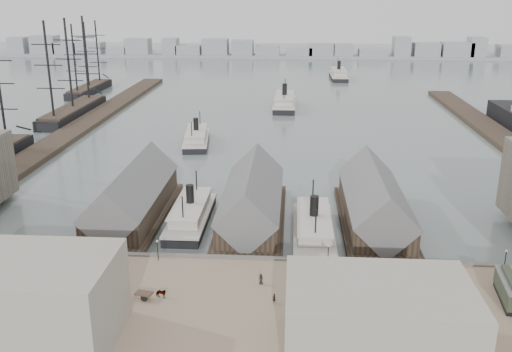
# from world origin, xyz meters

# --- Properties ---
(ground) EXTENTS (900.00, 900.00, 0.00)m
(ground) POSITION_xyz_m (0.00, 0.00, 0.00)
(ground) COLOR #556261
(ground) RESTS_ON ground
(quay) EXTENTS (180.00, 30.00, 2.00)m
(quay) POSITION_xyz_m (0.00, -20.00, 1.00)
(quay) COLOR #7E6A55
(quay) RESTS_ON ground
(seawall) EXTENTS (180.00, 1.20, 2.30)m
(seawall) POSITION_xyz_m (0.00, -5.20, 1.15)
(seawall) COLOR #59544C
(seawall) RESTS_ON ground
(west_wharf) EXTENTS (10.00, 220.00, 1.60)m
(west_wharf) POSITION_xyz_m (-68.00, 100.00, 0.80)
(west_wharf) COLOR #2D231C
(west_wharf) RESTS_ON ground
(east_wharf) EXTENTS (10.00, 180.00, 1.60)m
(east_wharf) POSITION_xyz_m (78.00, 90.00, 0.80)
(east_wharf) COLOR #2D231C
(east_wharf) RESTS_ON ground
(ferry_shed_west) EXTENTS (14.00, 42.00, 12.60)m
(ferry_shed_west) POSITION_xyz_m (-26.00, 16.88, 4.64)
(ferry_shed_west) COLOR #2D231C
(ferry_shed_west) RESTS_ON ground
(ferry_shed_center) EXTENTS (14.00, 42.00, 12.60)m
(ferry_shed_center) POSITION_xyz_m (0.00, 16.88, 4.64)
(ferry_shed_center) COLOR #2D231C
(ferry_shed_center) RESTS_ON ground
(ferry_shed_east) EXTENTS (14.00, 42.00, 12.60)m
(ferry_shed_east) POSITION_xyz_m (26.00, 16.88, 4.64)
(ferry_shed_east) COLOR #2D231C
(ferry_shed_east) RESTS_ON ground
(street_bldg_center) EXTENTS (24.00, 16.00, 10.00)m
(street_bldg_center) POSITION_xyz_m (20.00, -32.00, 7.00)
(street_bldg_center) COLOR gray
(street_bldg_center) RESTS_ON quay
(street_bldg_west) EXTENTS (30.00, 16.00, 12.00)m
(street_bldg_west) POSITION_xyz_m (-30.00, -32.00, 8.00)
(street_bldg_west) COLOR gray
(street_bldg_west) RESTS_ON quay
(lamp_post_near_w) EXTENTS (0.44, 0.44, 3.92)m
(lamp_post_near_w) POSITION_xyz_m (-15.00, -7.00, 4.71)
(lamp_post_near_w) COLOR black
(lamp_post_near_w) RESTS_ON quay
(lamp_post_near_e) EXTENTS (0.44, 0.44, 3.92)m
(lamp_post_near_e) POSITION_xyz_m (15.00, -7.00, 4.71)
(lamp_post_near_e) COLOR black
(lamp_post_near_e) RESTS_ON quay
(lamp_post_far_e) EXTENTS (0.44, 0.44, 3.92)m
(lamp_post_far_e) POSITION_xyz_m (45.00, -7.00, 4.71)
(lamp_post_far_e) COLOR black
(lamp_post_far_e) RESTS_ON quay
(far_shore) EXTENTS (500.00, 40.00, 15.72)m
(far_shore) POSITION_xyz_m (-2.07, 334.14, 3.91)
(far_shore) COLOR gray
(far_shore) RESTS_ON ground
(ferry_docked_west) EXTENTS (7.73, 25.76, 9.20)m
(ferry_docked_west) POSITION_xyz_m (-13.00, 14.81, 2.16)
(ferry_docked_west) COLOR black
(ferry_docked_west) RESTS_ON ground
(ferry_docked_east) EXTENTS (8.03, 26.76, 9.56)m
(ferry_docked_east) POSITION_xyz_m (13.00, 8.83, 2.24)
(ferry_docked_east) COLOR black
(ferry_docked_east) RESTS_ON ground
(ferry_open_near) EXTENTS (10.37, 26.14, 9.09)m
(ferry_open_near) POSITION_xyz_m (-22.74, 80.45, 2.13)
(ferry_open_near) COLOR black
(ferry_open_near) RESTS_ON ground
(ferry_open_mid) EXTENTS (9.36, 30.77, 10.97)m
(ferry_open_mid) POSITION_xyz_m (4.66, 141.63, 2.57)
(ferry_open_mid) COLOR black
(ferry_open_mid) RESTS_ON ground
(ferry_open_far) EXTENTS (9.25, 29.76, 10.59)m
(ferry_open_far) POSITION_xyz_m (33.49, 226.65, 2.48)
(ferry_open_far) COLOR black
(ferry_open_far) RESTS_ON ground
(sailing_ship_mid) EXTENTS (9.19, 53.09, 37.78)m
(sailing_ship_mid) POSITION_xyz_m (-78.09, 118.78, 2.70)
(sailing_ship_mid) COLOR black
(sailing_ship_mid) RESTS_ON ground
(sailing_ship_far) EXTENTS (8.13, 45.15, 33.41)m
(sailing_ship_far) POSITION_xyz_m (-90.60, 172.91, 2.41)
(sailing_ship_far) COLOR black
(sailing_ship_far) RESTS_ON ground
(tram) EXTENTS (3.86, 10.53, 3.66)m
(tram) POSITION_xyz_m (42.13, -17.14, 3.87)
(tram) COLOR black
(tram) RESTS_ON quay
(horse_cart_center) EXTENTS (4.96, 2.11, 1.56)m
(horse_cart_center) POSITION_xyz_m (-12.37, -20.05, 2.80)
(horse_cart_center) COLOR black
(horse_cart_center) RESTS_ON quay
(horse_cart_right) EXTENTS (4.68, 3.35, 1.43)m
(horse_cart_right) POSITION_xyz_m (19.48, -22.02, 2.76)
(horse_cart_right) COLOR black
(horse_cart_right) RESTS_ON quay
(pedestrian_1) EXTENTS (0.94, 0.86, 1.56)m
(pedestrian_1) POSITION_xyz_m (-33.52, -17.19, 2.78)
(pedestrian_1) COLOR black
(pedestrian_1) RESTS_ON quay
(pedestrian_2) EXTENTS (1.21, 1.21, 1.68)m
(pedestrian_2) POSITION_xyz_m (-21.02, -12.64, 2.84)
(pedestrian_2) COLOR black
(pedestrian_2) RESTS_ON quay
(pedestrian_3) EXTENTS (0.89, 1.15, 1.82)m
(pedestrian_3) POSITION_xyz_m (-19.31, -20.69, 2.91)
(pedestrian_3) COLOR black
(pedestrian_3) RESTS_ON quay
(pedestrian_4) EXTENTS (1.05, 0.98, 1.80)m
(pedestrian_4) POSITION_xyz_m (3.74, -14.40, 2.90)
(pedestrian_4) COLOR black
(pedestrian_4) RESTS_ON quay
(pedestrian_5) EXTENTS (0.71, 0.65, 1.58)m
(pedestrian_5) POSITION_xyz_m (6.08, -20.15, 2.79)
(pedestrian_5) COLOR black
(pedestrian_5) RESTS_ON quay
(pedestrian_6) EXTENTS (1.05, 1.08, 1.75)m
(pedestrian_6) POSITION_xyz_m (14.24, -11.14, 2.88)
(pedestrian_6) COLOR black
(pedestrian_6) RESTS_ON quay
(pedestrian_7) EXTENTS (0.69, 1.09, 1.61)m
(pedestrian_7) POSITION_xyz_m (32.39, -24.76, 2.80)
(pedestrian_7) COLOR black
(pedestrian_7) RESTS_ON quay
(pedestrian_10) EXTENTS (1.02, 0.93, 1.75)m
(pedestrian_10) POSITION_xyz_m (27.12, -14.04, 2.87)
(pedestrian_10) COLOR black
(pedestrian_10) RESTS_ON quay
(pedestrian_11) EXTENTS (0.96, 1.10, 1.78)m
(pedestrian_11) POSITION_xyz_m (11.79, -28.00, 2.89)
(pedestrian_11) COLOR black
(pedestrian_11) RESTS_ON quay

